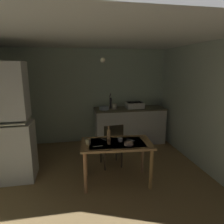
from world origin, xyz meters
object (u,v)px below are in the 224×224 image
(sink_basin, at_px, (134,105))
(chair_far_side, at_px, (112,144))
(dining_table, at_px, (117,148))
(glass_bottle, at_px, (109,137))
(teacup_cream, at_px, (120,140))
(hand_pump, at_px, (111,102))
(mixing_bowl_counter, at_px, (104,108))
(hutch_cabinet, at_px, (2,127))
(serving_bowl_wide, at_px, (129,144))

(sink_basin, relative_size, chair_far_side, 0.49)
(dining_table, height_order, chair_far_side, chair_far_side)
(sink_basin, xyz_separation_m, glass_bottle, (-0.99, -1.83, -0.15))
(dining_table, distance_m, teacup_cream, 0.16)
(chair_far_side, relative_size, teacup_cream, 11.36)
(hand_pump, relative_size, chair_far_side, 0.43)
(teacup_cream, bearing_deg, dining_table, -145.33)
(sink_basin, bearing_deg, hand_pump, 175.82)
(hand_pump, height_order, dining_table, hand_pump)
(chair_far_side, height_order, teacup_cream, chair_far_side)
(dining_table, relative_size, glass_bottle, 3.99)
(hand_pump, distance_m, mixing_bowl_counter, 0.24)
(hutch_cabinet, bearing_deg, sink_basin, 26.05)
(mixing_bowl_counter, relative_size, dining_table, 0.20)
(hutch_cabinet, xyz_separation_m, sink_basin, (2.75, 1.34, 0.04))
(teacup_cream, xyz_separation_m, glass_bottle, (-0.21, -0.08, 0.10))
(serving_bowl_wide, distance_m, glass_bottle, 0.35)
(hutch_cabinet, distance_m, dining_table, 1.98)
(sink_basin, xyz_separation_m, hand_pump, (-0.62, 0.05, 0.09))
(teacup_cream, bearing_deg, mixing_bowl_counter, 90.72)
(mixing_bowl_counter, height_order, teacup_cream, mixing_bowl_counter)
(sink_basin, distance_m, chair_far_side, 1.58)
(glass_bottle, bearing_deg, dining_table, 14.32)
(sink_basin, distance_m, hand_pump, 0.63)
(hutch_cabinet, bearing_deg, chair_far_side, 3.14)
(dining_table, xyz_separation_m, teacup_cream, (0.07, 0.05, 0.13))
(hutch_cabinet, distance_m, glass_bottle, 1.83)
(dining_table, bearing_deg, sink_basin, 64.65)
(teacup_cream, height_order, glass_bottle, glass_bottle)
(hutch_cabinet, xyz_separation_m, teacup_cream, (1.97, -0.40, -0.21))
(dining_table, height_order, serving_bowl_wide, serving_bowl_wide)
(teacup_cream, bearing_deg, hutch_cabinet, 168.38)
(chair_far_side, relative_size, glass_bottle, 2.92)
(sink_basin, distance_m, mixing_bowl_counter, 0.80)
(sink_basin, bearing_deg, glass_bottle, -118.42)
(dining_table, height_order, glass_bottle, glass_bottle)
(dining_table, bearing_deg, hand_pump, 82.79)
(chair_far_side, distance_m, serving_bowl_wide, 0.76)
(mixing_bowl_counter, height_order, glass_bottle, glass_bottle)
(chair_far_side, bearing_deg, sink_basin, 56.32)
(hutch_cabinet, distance_m, serving_bowl_wide, 2.16)
(hand_pump, bearing_deg, glass_bottle, -101.24)
(hutch_cabinet, relative_size, dining_table, 1.68)
(sink_basin, distance_m, teacup_cream, 1.93)
(mixing_bowl_counter, bearing_deg, dining_table, -91.63)
(mixing_bowl_counter, distance_m, glass_bottle, 1.80)
(hutch_cabinet, relative_size, hand_pump, 5.30)
(sink_basin, xyz_separation_m, mixing_bowl_counter, (-0.80, -0.05, -0.04))
(hutch_cabinet, bearing_deg, dining_table, -13.46)
(teacup_cream, bearing_deg, glass_bottle, -158.10)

